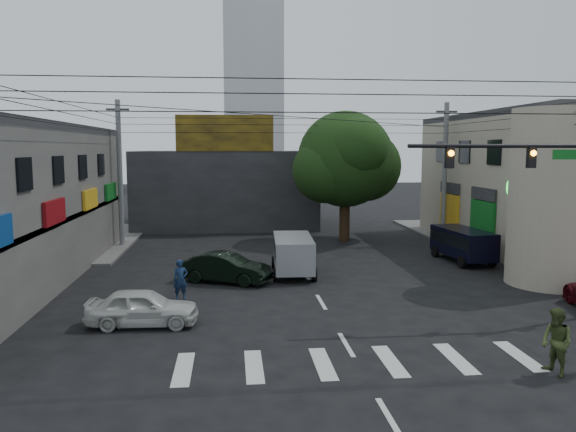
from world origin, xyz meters
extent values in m
plane|color=black|center=(0.00, 0.00, 0.00)|extent=(160.00, 160.00, 0.00)
cube|color=#514F4C|center=(-18.00, 18.00, 0.07)|extent=(16.00, 16.00, 0.15)
cube|color=#514F4C|center=(18.00, 18.00, 0.07)|extent=(16.00, 16.00, 0.15)
cylinder|color=gray|center=(11.00, 4.00, 4.00)|extent=(4.00, 4.00, 8.00)
cube|color=#232326|center=(-4.00, 26.00, 3.00)|extent=(14.00, 10.00, 6.00)
cube|color=olive|center=(-4.00, 21.10, 7.30)|extent=(7.00, 0.30, 2.60)
cube|color=silver|center=(0.00, 70.00, 22.00)|extent=(9.00, 9.00, 44.00)
cylinder|color=black|center=(4.00, 17.00, 2.20)|extent=(0.70, 0.70, 4.40)
sphere|color=black|center=(4.00, 17.00, 5.50)|extent=(6.40, 6.40, 6.40)
cylinder|color=black|center=(6.00, -1.00, 6.30)|extent=(7.00, 0.14, 0.14)
cube|color=black|center=(7.00, -1.00, 5.90)|extent=(0.28, 0.22, 0.75)
cube|color=black|center=(4.00, -1.00, 5.90)|extent=(0.28, 0.22, 0.75)
sphere|color=orange|center=(7.00, -1.14, 6.05)|extent=(0.20, 0.20, 0.20)
sphere|color=orange|center=(4.00, -1.14, 6.05)|extent=(0.20, 0.20, 0.20)
cube|color=#0D601B|center=(8.50, -1.00, 6.00)|extent=(1.40, 0.06, 0.35)
cylinder|color=#59595B|center=(-10.50, 16.00, 4.60)|extent=(0.32, 0.32, 9.20)
cylinder|color=#59595B|center=(10.50, 16.00, 4.60)|extent=(0.32, 0.32, 9.20)
imported|color=black|center=(-3.88, 5.79, 0.69)|extent=(4.56, 5.26, 1.38)
imported|color=beige|center=(-6.74, -0.36, 0.66)|extent=(1.87, 4.01, 1.32)
imported|color=#142646|center=(-5.71, 3.00, 0.84)|extent=(0.84, 0.75, 1.67)
imported|color=#3B4A22|center=(5.25, -5.94, 0.93)|extent=(1.22, 1.11, 1.87)
camera|label=1|loc=(-3.59, -19.97, 6.22)|focal=35.00mm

